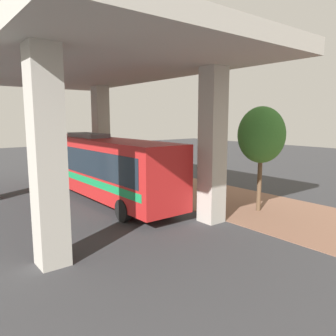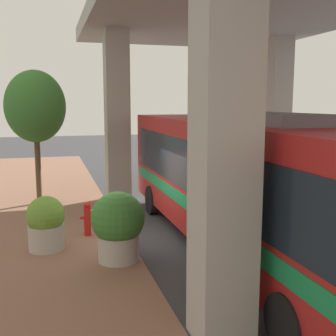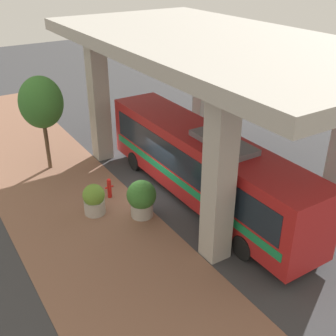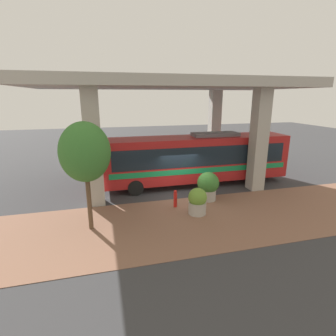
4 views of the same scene
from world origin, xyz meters
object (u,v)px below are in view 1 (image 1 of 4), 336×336
at_px(planter_middle, 147,178).
at_px(street_tree_near, 261,135).
at_px(bus, 99,164).
at_px(fire_hydrant, 177,189).
at_px(planter_front, 182,181).

distance_m(planter_middle, street_tree_near, 7.60).
relative_size(bus, street_tree_near, 2.55).
distance_m(fire_hydrant, planter_middle, 2.31).
relative_size(planter_front, planter_middle, 0.83).
bearing_deg(bus, planter_middle, 172.28).
height_order(bus, fire_hydrant, bus).
xyz_separation_m(fire_hydrant, planter_front, (-1.15, -0.90, 0.21)).
distance_m(bus, fire_hydrant, 4.65).
bearing_deg(planter_front, planter_middle, -37.56).
distance_m(planter_front, planter_middle, 2.15).
height_order(fire_hydrant, planter_front, planter_front).
bearing_deg(bus, street_tree_near, 124.70).
relative_size(fire_hydrant, planter_middle, 0.59).
bearing_deg(street_tree_near, planter_front, -87.15).
distance_m(planter_front, street_tree_near, 6.25).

